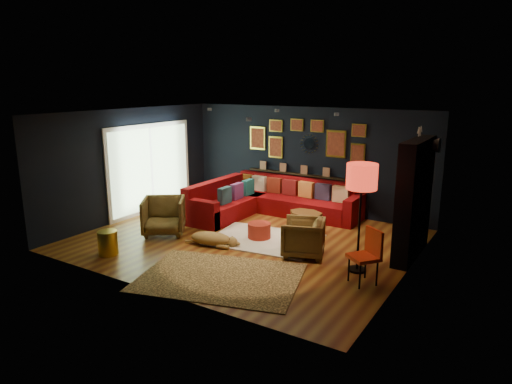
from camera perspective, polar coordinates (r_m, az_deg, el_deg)
The scene contains 20 objects.
floor at distance 9.51m, azimuth -1.26°, elevation -6.01°, with size 6.50×6.50×0.00m, color brown.
room_walls at distance 9.10m, azimuth -1.31°, elevation 3.49°, with size 6.50×6.50×6.50m.
sectional at distance 11.19m, azimuth 1.17°, elevation -1.25°, with size 3.41×2.69×0.86m.
ledge at distance 11.52m, azimuth 6.04°, elevation 2.15°, with size 3.20×0.12×0.04m, color black.
gallery_wall at distance 11.41m, azimuth 6.17°, elevation 6.56°, with size 3.15×0.04×1.02m.
sunburst_mirror at distance 11.38m, azimuth 6.68°, elevation 5.98°, with size 0.47×0.16×0.47m.
fireplace at distance 8.85m, azimuth 19.08°, elevation -1.34°, with size 0.31×1.60×2.20m.
deer_head at distance 9.13m, azimuth 20.59°, elevation 5.58°, with size 0.50×0.28×0.45m.
sliding_door at distance 11.66m, azimuth -13.00°, elevation 2.92°, with size 0.06×2.80×2.20m.
ceiling_spots at distance 9.65m, azimuth 1.30°, elevation 9.86°, with size 3.30×2.50×0.06m.
shag_rug at distance 9.49m, azimuth 1.10°, elevation -5.96°, with size 2.18×1.58×0.03m, color silver.
leopard_rug at distance 7.78m, azimuth -4.52°, elevation -10.57°, with size 2.63×1.88×0.02m, color #DEB265.
coffee_table at distance 10.03m, azimuth 6.25°, elevation -2.96°, with size 0.88×0.73×0.39m.
pouf at distance 9.50m, azimuth 0.41°, elevation -4.83°, with size 0.48×0.48×0.31m, color maroon.
armchair_left at distance 9.94m, azimuth -11.48°, elevation -2.74°, with size 0.85×0.80×0.88m, color #A9833B.
armchair_right at distance 8.61m, azimuth 5.91°, elevation -5.46°, with size 0.75×0.70×0.77m, color #A9833B.
gold_stool at distance 9.11m, azimuth -18.03°, elevation -6.04°, with size 0.37×0.37×0.46m, color gold.
orange_chair at distance 7.60m, azimuth 13.81°, elevation -7.26°, with size 0.60×0.60×0.90m.
floor_lamp at distance 7.74m, azimuth 13.08°, elevation 1.39°, with size 0.52×0.52×1.88m.
dog at distance 9.17m, azimuth -5.65°, elevation -5.49°, with size 1.17×0.57×0.37m, color #A78448, non-canonical shape.
Camera 1 is at (4.92, -7.48, 3.19)m, focal length 32.00 mm.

